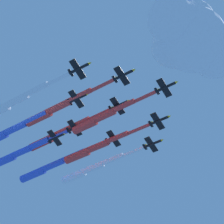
{
  "coord_description": "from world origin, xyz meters",
  "views": [
    {
      "loc": [
        107.86,
        100.33,
        68.1
      ],
      "look_at": [
        0.0,
        0.0,
        206.27
      ],
      "focal_mm": 79.68,
      "sensor_mm": 36.0,
      "label": 1
    }
  ],
  "objects_px": {
    "jet_lead": "(104,116)",
    "jet_port_mid": "(60,134)",
    "jet_port_inner": "(97,147)",
    "jet_starboard_mid": "(93,168)",
    "jet_trail_port": "(14,129)",
    "jet_starboard_inner": "(59,107)",
    "jet_trail_starboard": "(22,152)",
    "jet_starboard_outer": "(52,166)",
    "jet_port_outer": "(16,101)",
    "jet_tail_end": "(3,161)"
  },
  "relations": [
    {
      "from": "jet_port_outer",
      "to": "jet_trail_port",
      "type": "xyz_separation_m",
      "value": [
        -11.18,
        -15.37,
        1.49
      ]
    },
    {
      "from": "jet_port_inner",
      "to": "jet_port_outer",
      "type": "xyz_separation_m",
      "value": [
        41.62,
        -3.76,
        0.88
      ]
    },
    {
      "from": "jet_lead",
      "to": "jet_port_inner",
      "type": "bearing_deg",
      "value": -126.16
    },
    {
      "from": "jet_port_inner",
      "to": "jet_starboard_inner",
      "type": "distance_m",
      "value": 26.77
    },
    {
      "from": "jet_starboard_mid",
      "to": "jet_port_outer",
      "type": "bearing_deg",
      "value": 10.65
    },
    {
      "from": "jet_port_inner",
      "to": "jet_trail_starboard",
      "type": "relative_size",
      "value": 1.03
    },
    {
      "from": "jet_starboard_mid",
      "to": "jet_starboard_outer",
      "type": "distance_m",
      "value": 18.67
    },
    {
      "from": "jet_port_mid",
      "to": "jet_starboard_outer",
      "type": "xyz_separation_m",
      "value": [
        -10.83,
        -16.48,
        -2.86
      ]
    },
    {
      "from": "jet_port_mid",
      "to": "jet_tail_end",
      "type": "distance_m",
      "value": 32.07
    },
    {
      "from": "jet_lead",
      "to": "jet_starboard_outer",
      "type": "height_order",
      "value": "jet_lead"
    },
    {
      "from": "jet_lead",
      "to": "jet_starboard_inner",
      "type": "height_order",
      "value": "jet_starboard_inner"
    },
    {
      "from": "jet_starboard_mid",
      "to": "jet_trail_starboard",
      "type": "distance_m",
      "value": 33.49
    },
    {
      "from": "jet_lead",
      "to": "jet_port_outer",
      "type": "distance_m",
      "value": 35.99
    },
    {
      "from": "jet_tail_end",
      "to": "jet_lead",
      "type": "bearing_deg",
      "value": 99.91
    },
    {
      "from": "jet_lead",
      "to": "jet_starboard_outer",
      "type": "bearing_deg",
      "value": -100.3
    },
    {
      "from": "jet_starboard_inner",
      "to": "jet_trail_starboard",
      "type": "bearing_deg",
      "value": -103.44
    },
    {
      "from": "jet_lead",
      "to": "jet_starboard_mid",
      "type": "xyz_separation_m",
      "value": [
        -22.13,
        -28.4,
        -0.02
      ]
    },
    {
      "from": "jet_starboard_mid",
      "to": "jet_lead",
      "type": "bearing_deg",
      "value": 52.07
    },
    {
      "from": "jet_port_mid",
      "to": "jet_tail_end",
      "type": "xyz_separation_m",
      "value": [
        5.88,
        -31.47,
        -1.94
      ]
    },
    {
      "from": "jet_port_outer",
      "to": "jet_trail_port",
      "type": "bearing_deg",
      "value": -126.02
    },
    {
      "from": "jet_port_mid",
      "to": "jet_trail_port",
      "type": "distance_m",
      "value": 19.37
    },
    {
      "from": "jet_port_mid",
      "to": "jet_starboard_mid",
      "type": "xyz_separation_m",
      "value": [
        -25.78,
        -5.34,
        -1.78
      ]
    },
    {
      "from": "jet_starboard_outer",
      "to": "jet_port_mid",
      "type": "bearing_deg",
      "value": 56.69
    },
    {
      "from": "jet_starboard_mid",
      "to": "jet_trail_port",
      "type": "height_order",
      "value": "jet_trail_port"
    },
    {
      "from": "jet_starboard_outer",
      "to": "jet_trail_starboard",
      "type": "xyz_separation_m",
      "value": [
        14.89,
        -4.07,
        1.43
      ]
    },
    {
      "from": "jet_starboard_mid",
      "to": "jet_starboard_inner",
      "type": "bearing_deg",
      "value": 25.19
    },
    {
      "from": "jet_port_inner",
      "to": "jet_port_mid",
      "type": "xyz_separation_m",
      "value": [
        14.37,
        -8.4,
        3.62
      ]
    },
    {
      "from": "jet_starboard_inner",
      "to": "jet_starboard_mid",
      "type": "height_order",
      "value": "jet_starboard_inner"
    },
    {
      "from": "jet_lead",
      "to": "jet_port_mid",
      "type": "relative_size",
      "value": 0.95
    },
    {
      "from": "jet_lead",
      "to": "jet_starboard_mid",
      "type": "distance_m",
      "value": 36.0
    },
    {
      "from": "jet_port_inner",
      "to": "jet_trail_port",
      "type": "distance_m",
      "value": 36.03
    },
    {
      "from": "jet_lead",
      "to": "jet_trail_port",
      "type": "bearing_deg",
      "value": -59.74
    },
    {
      "from": "jet_starboard_inner",
      "to": "jet_port_mid",
      "type": "relative_size",
      "value": 1.01
    },
    {
      "from": "jet_starboard_mid",
      "to": "jet_trail_starboard",
      "type": "bearing_deg",
      "value": -27.0
    },
    {
      "from": "jet_starboard_outer",
      "to": "jet_tail_end",
      "type": "distance_m",
      "value": 22.47
    },
    {
      "from": "jet_trail_starboard",
      "to": "jet_tail_end",
      "type": "height_order",
      "value": "jet_trail_starboard"
    },
    {
      "from": "jet_starboard_inner",
      "to": "jet_port_mid",
      "type": "distance_m",
      "value": 17.22
    },
    {
      "from": "jet_starboard_mid",
      "to": "jet_starboard_outer",
      "type": "xyz_separation_m",
      "value": [
        14.95,
        -11.14,
        -1.08
      ]
    },
    {
      "from": "jet_trail_starboard",
      "to": "jet_tail_end",
      "type": "distance_m",
      "value": 11.09
    },
    {
      "from": "jet_trail_starboard",
      "to": "jet_tail_end",
      "type": "relative_size",
      "value": 0.99
    },
    {
      "from": "jet_lead",
      "to": "jet_port_mid",
      "type": "height_order",
      "value": "jet_port_mid"
    },
    {
      "from": "jet_starboard_outer",
      "to": "jet_trail_port",
      "type": "xyz_separation_m",
      "value": [
        26.9,
        5.73,
        1.61
      ]
    },
    {
      "from": "jet_tail_end",
      "to": "jet_trail_port",
      "type": "bearing_deg",
      "value": 63.81
    },
    {
      "from": "jet_port_outer",
      "to": "jet_trail_port",
      "type": "distance_m",
      "value": 19.07
    },
    {
      "from": "jet_port_inner",
      "to": "jet_starboard_mid",
      "type": "bearing_deg",
      "value": -129.72
    },
    {
      "from": "jet_starboard_mid",
      "to": "jet_port_outer",
      "type": "relative_size",
      "value": 1.04
    },
    {
      "from": "jet_port_outer",
      "to": "jet_trail_starboard",
      "type": "bearing_deg",
      "value": -132.65
    },
    {
      "from": "jet_trail_port",
      "to": "jet_port_outer",
      "type": "bearing_deg",
      "value": 53.98
    },
    {
      "from": "jet_port_inner",
      "to": "jet_port_mid",
      "type": "bearing_deg",
      "value": -30.3
    },
    {
      "from": "jet_starboard_inner",
      "to": "jet_tail_end",
      "type": "distance_m",
      "value": 44.3
    }
  ]
}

